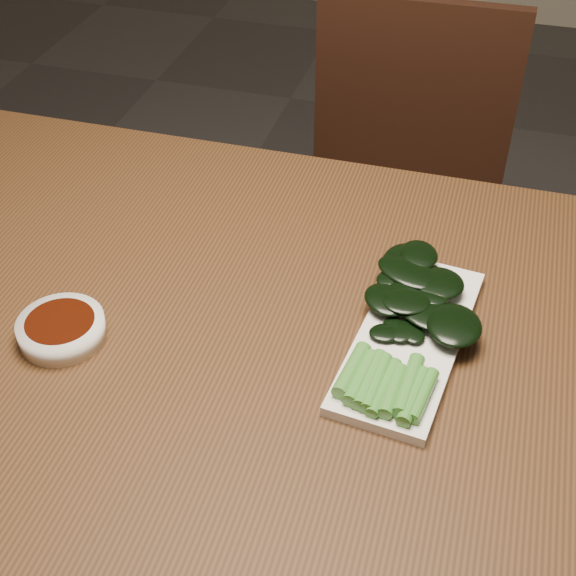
{
  "coord_description": "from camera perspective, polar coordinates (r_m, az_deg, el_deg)",
  "views": [
    {
      "loc": [
        0.21,
        -0.7,
        1.43
      ],
      "look_at": [
        -0.01,
        0.06,
        0.76
      ],
      "focal_mm": 50.0,
      "sensor_mm": 36.0,
      "label": 1
    }
  ],
  "objects": [
    {
      "name": "serving_plate",
      "position": [
        0.98,
        8.63,
        -3.61
      ],
      "size": [
        0.15,
        0.31,
        0.01
      ],
      "rotation": [
        0.0,
        0.0,
        -0.11
      ],
      "color": "white",
      "rests_on": "table"
    },
    {
      "name": "table",
      "position": [
        1.05,
        -0.39,
        -5.45
      ],
      "size": [
        1.4,
        0.8,
        0.75
      ],
      "color": "#432813",
      "rests_on": "ground"
    },
    {
      "name": "gai_lan",
      "position": [
        0.99,
        8.72,
        -1.59
      ],
      "size": [
        0.17,
        0.32,
        0.03
      ],
      "color": "#459132",
      "rests_on": "serving_plate"
    },
    {
      "name": "sauce_bowl",
      "position": [
        1.01,
        -15.8,
        -2.82
      ],
      "size": [
        0.11,
        0.11,
        0.03
      ],
      "color": "white",
      "rests_on": "table"
    },
    {
      "name": "chair_far",
      "position": [
        1.66,
        7.68,
        5.24
      ],
      "size": [
        0.4,
        0.4,
        0.89
      ],
      "rotation": [
        0.0,
        0.0,
        0.01
      ],
      "color": "black",
      "rests_on": "ground"
    }
  ]
}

